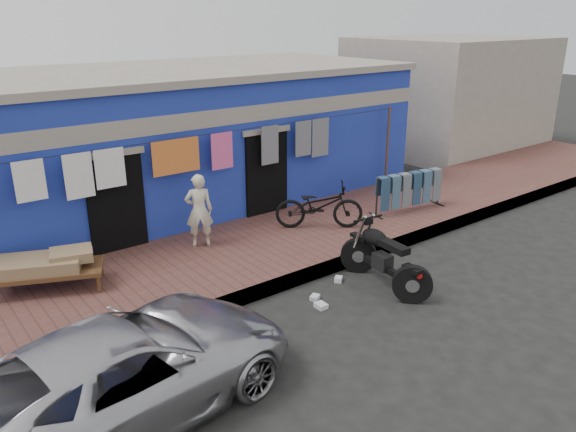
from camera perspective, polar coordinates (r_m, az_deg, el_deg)
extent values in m
plane|color=black|center=(9.18, 7.78, -10.16)|extent=(80.00, 80.00, 0.00)
cube|color=brown|center=(11.18, -3.14, -3.56)|extent=(28.00, 3.00, 0.25)
cube|color=gray|center=(10.13, 1.57, -6.15)|extent=(28.00, 0.10, 0.25)
cube|color=#1E2E96|center=(14.07, -12.66, 7.22)|extent=(12.00, 5.00, 3.20)
cube|color=#9E9384|center=(11.76, -7.77, 9.82)|extent=(12.00, 0.14, 0.35)
cube|color=#9E9384|center=(13.81, -13.19, 14.03)|extent=(12.20, 5.20, 0.16)
cube|color=black|center=(11.15, -16.98, 0.59)|extent=(1.10, 0.10, 2.10)
cube|color=black|center=(12.72, -2.21, 3.81)|extent=(1.10, 0.10, 2.10)
cube|color=#9E9384|center=(21.08, 15.88, 11.88)|extent=(6.00, 5.00, 3.80)
cylinder|color=brown|center=(14.89, 10.05, 6.90)|extent=(0.06, 0.06, 2.10)
cylinder|color=black|center=(11.54, -6.92, 8.40)|extent=(10.00, 0.01, 0.01)
cube|color=silver|center=(10.29, -24.75, 3.26)|extent=(0.50, 0.02, 0.71)
cube|color=silver|center=(10.49, -20.49, 3.84)|extent=(0.50, 0.02, 0.81)
cube|color=silver|center=(10.65, -17.63, 4.64)|extent=(0.55, 0.02, 0.72)
cube|color=#CC4C26|center=(11.15, -11.30, 5.96)|extent=(1.00, 0.02, 0.68)
cube|color=#D95191|center=(11.64, -6.71, 6.59)|extent=(0.50, 0.02, 0.76)
cube|color=slate|center=(12.30, -1.84, 7.22)|extent=(0.45, 0.02, 0.85)
cube|color=slate|center=(12.85, 1.57, 7.88)|extent=(0.45, 0.02, 0.81)
cube|color=slate|center=(13.18, 3.30, 7.98)|extent=(0.50, 0.02, 0.89)
imported|color=silver|center=(7.10, -16.41, -14.78)|extent=(4.71, 2.68, 1.25)
imported|color=beige|center=(10.98, -9.03, 0.55)|extent=(0.62, 0.54, 1.46)
imported|color=black|center=(11.85, 3.19, 1.53)|extent=(1.86, 1.61, 1.19)
cube|color=silver|center=(9.61, 2.75, -8.27)|extent=(0.21, 0.20, 0.08)
cube|color=silver|center=(10.25, 5.14, -6.42)|extent=(0.21, 0.21, 0.09)
cube|color=silver|center=(9.36, 3.37, -9.08)|extent=(0.17, 0.21, 0.08)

